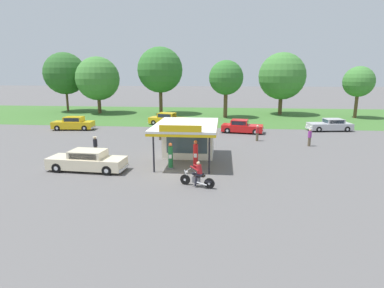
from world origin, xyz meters
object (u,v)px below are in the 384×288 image
object	(u,v)px
parked_car_second_row_spare	(73,124)
bystander_chatting_near_pumps	(310,137)
gas_pump_offside	(196,156)
motorcycle_with_rider	(198,176)
gas_pump_nearside	(171,157)
parked_car_back_row_left	(330,125)
bystander_leaning_by_kiosk	(95,146)
bystander_admiring_sedan	(257,133)
parked_car_back_row_centre_left	(242,127)
bystander_standing_back_lot	(159,129)
featured_classic_sedan	(87,161)
bystander_strolling_foreground	(160,131)
parked_car_back_row_centre_right	(168,119)

from	to	relation	value
parked_car_second_row_spare	bystander_chatting_near_pumps	distance (m)	26.84
gas_pump_offside	motorcycle_with_rider	size ratio (longest dim) A/B	0.98
gas_pump_nearside	motorcycle_with_rider	distance (m)	4.13
parked_car_back_row_left	parked_car_second_row_spare	size ratio (longest dim) A/B	1.05
parked_car_back_row_left	bystander_leaning_by_kiosk	bearing A→B (deg)	-148.55
gas_pump_offside	bystander_admiring_sedan	xyz separation A→B (m)	(5.34, 10.23, -0.12)
parked_car_second_row_spare	parked_car_back_row_centre_left	xyz separation A→B (m)	(20.17, 0.01, -0.06)
bystander_standing_back_lot	featured_classic_sedan	bearing A→B (deg)	-102.04
gas_pump_nearside	bystander_chatting_near_pumps	world-z (taller)	gas_pump_nearside
featured_classic_sedan	bystander_standing_back_lot	size ratio (longest dim) A/B	3.41
parked_car_back_row_left	bystander_admiring_sedan	world-z (taller)	bystander_admiring_sedan
gas_pump_nearside	parked_car_back_row_centre_left	size ratio (longest dim) A/B	0.37
motorcycle_with_rider	parked_car_back_row_centre_left	size ratio (longest dim) A/B	0.43
parked_car_back_row_left	parked_car_second_row_spare	bearing A→B (deg)	-175.67
featured_classic_sedan	parked_car_back_row_centre_left	distance (m)	19.43
gas_pump_nearside	bystander_chatting_near_pumps	bearing A→B (deg)	35.36
gas_pump_offside	featured_classic_sedan	world-z (taller)	gas_pump_offside
parked_car_second_row_spare	bystander_admiring_sedan	distance (m)	21.92
parked_car_second_row_spare	bystander_leaning_by_kiosk	bearing A→B (deg)	-57.03
parked_car_back_row_left	bystander_leaning_by_kiosk	world-z (taller)	bystander_leaning_by_kiosk
parked_car_second_row_spare	parked_car_back_row_centre_left	bearing A→B (deg)	0.01
gas_pump_offside	featured_classic_sedan	xyz separation A→B (m)	(-7.53, -1.00, -0.29)
gas_pump_nearside	motorcycle_with_rider	world-z (taller)	gas_pump_nearside
parked_car_back_row_centre_left	featured_classic_sedan	bearing A→B (deg)	-126.52
gas_pump_offside	bystander_standing_back_lot	distance (m)	12.33
parked_car_second_row_spare	bystander_standing_back_lot	xyz separation A→B (m)	(11.24, -3.30, 0.15)
featured_classic_sedan	gas_pump_offside	bearing A→B (deg)	7.56
parked_car_back_row_left	bystander_chatting_near_pumps	world-z (taller)	bystander_chatting_near_pumps
bystander_chatting_near_pumps	bystander_admiring_sedan	xyz separation A→B (m)	(-4.62, 1.89, -0.02)
gas_pump_nearside	motorcycle_with_rider	size ratio (longest dim) A/B	0.88
gas_pump_nearside	parked_car_back_row_left	world-z (taller)	gas_pump_nearside
parked_car_second_row_spare	bystander_strolling_foreground	distance (m)	12.61
motorcycle_with_rider	bystander_chatting_near_pumps	size ratio (longest dim) A/B	1.31
gas_pump_nearside	featured_classic_sedan	size ratio (longest dim) A/B	0.33
parked_car_back_row_centre_right	bystander_leaning_by_kiosk	size ratio (longest dim) A/B	3.31
gas_pump_offside	parked_car_back_row_centre_left	world-z (taller)	gas_pump_offside
motorcycle_with_rider	bystander_strolling_foreground	size ratio (longest dim) A/B	1.24
bystander_standing_back_lot	bystander_admiring_sedan	distance (m)	10.30
gas_pump_nearside	bystander_chatting_near_pumps	distance (m)	14.41
parked_car_back_row_centre_left	bystander_strolling_foreground	bearing A→B (deg)	-150.33
bystander_chatting_near_pumps	bystander_standing_back_lot	bearing A→B (deg)	168.69
motorcycle_with_rider	bystander_strolling_foreground	world-z (taller)	bystander_strolling_foreground
gas_pump_nearside	featured_classic_sedan	bearing A→B (deg)	-170.13
bystander_chatting_near_pumps	bystander_strolling_foreground	distance (m)	14.54
parked_car_back_row_left	featured_classic_sedan	bearing A→B (deg)	-140.93
gas_pump_offside	bystander_strolling_foreground	distance (m)	10.74
featured_classic_sedan	parked_car_back_row_left	xyz separation A→B (m)	(22.09, 17.93, -0.02)
gas_pump_nearside	parked_car_back_row_left	xyz separation A→B (m)	(16.35, 16.93, -0.20)
gas_pump_offside	parked_car_back_row_left	distance (m)	22.33
gas_pump_offside	gas_pump_nearside	bearing A→B (deg)	-180.00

